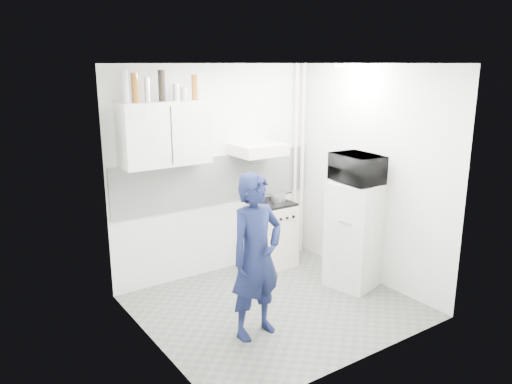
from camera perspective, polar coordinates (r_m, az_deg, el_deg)
floor at (r=5.65m, az=2.30°, el=-12.93°), size 2.80×2.80×0.00m
ceiling at (r=5.01m, az=2.60°, el=14.48°), size 2.80×2.80×0.00m
wall_back at (r=6.20m, az=-4.50°, el=2.34°), size 2.80×0.00×2.80m
wall_left at (r=4.51m, az=-11.97°, el=-2.57°), size 0.00×2.60×2.60m
wall_right at (r=6.10m, az=13.04°, el=1.81°), size 0.00×2.60×2.60m
person at (r=4.80m, az=0.03°, el=-7.38°), size 0.63×0.45×1.63m
stove at (r=6.59m, az=1.77°, el=-4.89°), size 0.52×0.52×0.83m
fridge at (r=6.03m, az=11.15°, el=-4.80°), size 0.64×0.64×1.27m
stove_top at (r=6.46m, az=1.80°, el=-1.29°), size 0.50×0.50×0.03m
saucepan at (r=6.48m, az=2.56°, el=-0.60°), size 0.20×0.20×0.11m
microwave at (r=5.82m, az=11.53°, el=2.65°), size 0.62×0.45×0.33m
bottle_a at (r=5.41m, az=-14.71°, el=11.62°), size 0.08×0.08×0.34m
bottle_b at (r=5.45m, az=-13.64°, el=11.49°), size 0.08×0.08×0.30m
bottle_c at (r=5.50m, az=-12.31°, el=11.34°), size 0.06×0.06×0.26m
bottle_d at (r=5.57m, az=-10.73°, el=11.84°), size 0.08×0.08×0.33m
canister_a at (r=5.64m, az=-9.12°, el=11.18°), size 0.07×0.07×0.18m
canister_b at (r=5.68m, az=-8.20°, el=11.05°), size 0.08×0.08×0.15m
bottle_e at (r=5.74m, az=-7.03°, el=11.79°), size 0.07×0.07×0.28m
upper_cabinet at (r=5.61m, az=-10.39°, el=6.58°), size 1.00×0.35×0.70m
range_hood at (r=6.18m, az=0.25°, el=4.89°), size 0.60×0.50×0.14m
backsplash at (r=6.21m, az=-4.41°, el=1.41°), size 2.74×0.03×0.60m
pipe_a at (r=6.86m, az=5.29°, el=3.51°), size 0.05×0.05×2.60m
pipe_b at (r=6.79m, az=4.51°, el=3.41°), size 0.04×0.04×2.60m
ceiling_spot_fixture at (r=5.82m, az=9.51°, el=14.01°), size 0.10×0.10×0.02m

